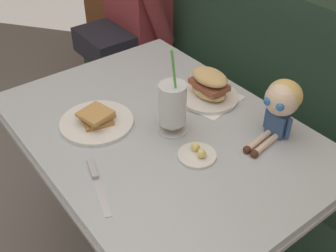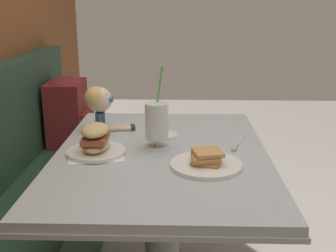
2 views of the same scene
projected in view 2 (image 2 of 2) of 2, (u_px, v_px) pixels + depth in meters
booth_bench at (11, 243)px, 1.75m from camera, size 2.60×0.48×1.00m
diner_table at (162, 198)px, 1.67m from camera, size 1.11×0.81×0.74m
toast_plate at (206, 163)px, 1.46m from camera, size 0.25×0.25×0.06m
milkshake_glass at (157, 123)px, 1.61m from camera, size 0.10×0.10×0.32m
sandwich_plate at (96, 142)px, 1.57m from camera, size 0.23×0.23×0.12m
butter_saucer at (163, 134)px, 1.78m from camera, size 0.12×0.12×0.04m
butter_knife at (236, 145)px, 1.67m from camera, size 0.23×0.09×0.01m
seated_doll at (100, 102)px, 1.82m from camera, size 0.13×0.23×0.20m
backpack at (68, 110)px, 2.53m from camera, size 0.31×0.25×0.41m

